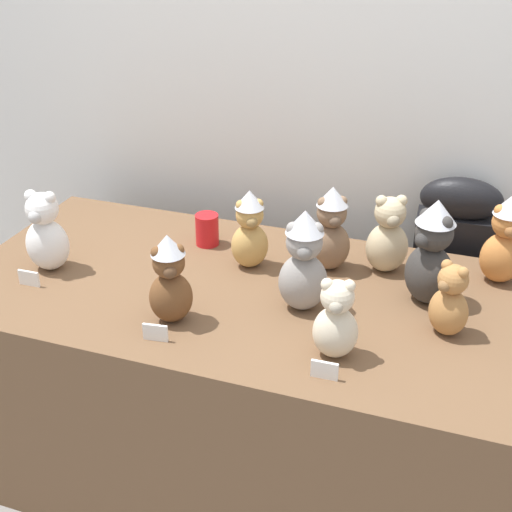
{
  "coord_description": "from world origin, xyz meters",
  "views": [
    {
      "loc": [
        0.6,
        -1.46,
        1.84
      ],
      "look_at": [
        0.0,
        0.25,
        0.86
      ],
      "focal_mm": 48.43,
      "sensor_mm": 36.0,
      "label": 1
    }
  ],
  "objects_px": {
    "teddy_bear_mocha": "(331,230)",
    "teddy_bear_ash": "(304,262)",
    "teddy_bear_snow": "(46,233)",
    "display_table": "(256,386)",
    "teddy_bear_ginger": "(505,240)",
    "teddy_bear_chestnut": "(170,280)",
    "teddy_bear_charcoal": "(431,254)",
    "teddy_bear_cream": "(336,321)",
    "teddy_bear_honey": "(250,230)",
    "teddy_bear_sand": "(388,236)",
    "teddy_bear_caramel": "(450,302)",
    "instrument_case": "(446,299)",
    "party_cup_red": "(207,230)"
  },
  "relations": [
    {
      "from": "teddy_bear_mocha",
      "to": "teddy_bear_charcoal",
      "type": "relative_size",
      "value": 0.86
    },
    {
      "from": "teddy_bear_caramel",
      "to": "teddy_bear_ginger",
      "type": "bearing_deg",
      "value": 102.6
    },
    {
      "from": "teddy_bear_chestnut",
      "to": "teddy_bear_snow",
      "type": "bearing_deg",
      "value": 133.45
    },
    {
      "from": "teddy_bear_mocha",
      "to": "teddy_bear_chestnut",
      "type": "distance_m",
      "value": 0.56
    },
    {
      "from": "teddy_bear_honey",
      "to": "teddy_bear_charcoal",
      "type": "bearing_deg",
      "value": -33.2
    },
    {
      "from": "teddy_bear_ash",
      "to": "teddy_bear_chestnut",
      "type": "relative_size",
      "value": 1.15
    },
    {
      "from": "teddy_bear_caramel",
      "to": "teddy_bear_honey",
      "type": "distance_m",
      "value": 0.67
    },
    {
      "from": "display_table",
      "to": "teddy_bear_caramel",
      "type": "relative_size",
      "value": 8.52
    },
    {
      "from": "instrument_case",
      "to": "party_cup_red",
      "type": "height_order",
      "value": "instrument_case"
    },
    {
      "from": "display_table",
      "to": "instrument_case",
      "type": "height_order",
      "value": "instrument_case"
    },
    {
      "from": "teddy_bear_charcoal",
      "to": "teddy_bear_snow",
      "type": "bearing_deg",
      "value": -136.03
    },
    {
      "from": "teddy_bear_charcoal",
      "to": "teddy_bear_cream",
      "type": "relative_size",
      "value": 1.42
    },
    {
      "from": "instrument_case",
      "to": "teddy_bear_sand",
      "type": "height_order",
      "value": "teddy_bear_sand"
    },
    {
      "from": "teddy_bear_ginger",
      "to": "teddy_bear_cream",
      "type": "bearing_deg",
      "value": -139.39
    },
    {
      "from": "display_table",
      "to": "teddy_bear_caramel",
      "type": "height_order",
      "value": "teddy_bear_caramel"
    },
    {
      "from": "display_table",
      "to": "teddy_bear_caramel",
      "type": "xyz_separation_m",
      "value": [
        0.57,
        -0.04,
        0.47
      ]
    },
    {
      "from": "instrument_case",
      "to": "teddy_bear_snow",
      "type": "bearing_deg",
      "value": -154.71
    },
    {
      "from": "teddy_bear_chestnut",
      "to": "teddy_bear_caramel",
      "type": "bearing_deg",
      "value": -16.07
    },
    {
      "from": "instrument_case",
      "to": "teddy_bear_chestnut",
      "type": "distance_m",
      "value": 1.15
    },
    {
      "from": "teddy_bear_charcoal",
      "to": "display_table",
      "type": "bearing_deg",
      "value": -133.14
    },
    {
      "from": "teddy_bear_ginger",
      "to": "teddy_bear_caramel",
      "type": "relative_size",
      "value": 1.33
    },
    {
      "from": "teddy_bear_honey",
      "to": "teddy_bear_ash",
      "type": "bearing_deg",
      "value": -69.42
    },
    {
      "from": "instrument_case",
      "to": "teddy_bear_honey",
      "type": "xyz_separation_m",
      "value": [
        -0.62,
        -0.43,
        0.38
      ]
    },
    {
      "from": "teddy_bear_snow",
      "to": "display_table",
      "type": "bearing_deg",
      "value": 1.33
    },
    {
      "from": "instrument_case",
      "to": "teddy_bear_cream",
      "type": "relative_size",
      "value": 4.18
    },
    {
      "from": "teddy_bear_ash",
      "to": "teddy_bear_honey",
      "type": "distance_m",
      "value": 0.3
    },
    {
      "from": "teddy_bear_charcoal",
      "to": "party_cup_red",
      "type": "height_order",
      "value": "teddy_bear_charcoal"
    },
    {
      "from": "display_table",
      "to": "teddy_bear_sand",
      "type": "bearing_deg",
      "value": 36.14
    },
    {
      "from": "teddy_bear_charcoal",
      "to": "teddy_bear_caramel",
      "type": "distance_m",
      "value": 0.18
    },
    {
      "from": "teddy_bear_mocha",
      "to": "teddy_bear_snow",
      "type": "xyz_separation_m",
      "value": [
        -0.85,
        -0.3,
        -0.01
      ]
    },
    {
      "from": "teddy_bear_sand",
      "to": "teddy_bear_snow",
      "type": "height_order",
      "value": "teddy_bear_snow"
    },
    {
      "from": "teddy_bear_sand",
      "to": "teddy_bear_caramel",
      "type": "height_order",
      "value": "teddy_bear_sand"
    },
    {
      "from": "teddy_bear_ginger",
      "to": "teddy_bear_caramel",
      "type": "distance_m",
      "value": 0.37
    },
    {
      "from": "display_table",
      "to": "teddy_bear_snow",
      "type": "height_order",
      "value": "teddy_bear_snow"
    },
    {
      "from": "party_cup_red",
      "to": "teddy_bear_mocha",
      "type": "bearing_deg",
      "value": -3.71
    },
    {
      "from": "teddy_bear_charcoal",
      "to": "teddy_bear_honey",
      "type": "xyz_separation_m",
      "value": [
        -0.57,
        0.03,
        -0.03
      ]
    },
    {
      "from": "teddy_bear_caramel",
      "to": "party_cup_red",
      "type": "distance_m",
      "value": 0.88
    },
    {
      "from": "teddy_bear_ginger",
      "to": "teddy_bear_chestnut",
      "type": "height_order",
      "value": "teddy_bear_ginger"
    },
    {
      "from": "instrument_case",
      "to": "teddy_bear_charcoal",
      "type": "bearing_deg",
      "value": -99.24
    },
    {
      "from": "teddy_bear_mocha",
      "to": "teddy_bear_caramel",
      "type": "xyz_separation_m",
      "value": [
        0.39,
        -0.25,
        -0.04
      ]
    },
    {
      "from": "instrument_case",
      "to": "teddy_bear_ash",
      "type": "relative_size",
      "value": 3.09
    },
    {
      "from": "teddy_bear_mocha",
      "to": "teddy_bear_ash",
      "type": "relative_size",
      "value": 0.91
    },
    {
      "from": "display_table",
      "to": "teddy_bear_ginger",
      "type": "xyz_separation_m",
      "value": [
        0.7,
        0.31,
        0.51
      ]
    },
    {
      "from": "teddy_bear_mocha",
      "to": "teddy_bear_charcoal",
      "type": "bearing_deg",
      "value": -45.96
    },
    {
      "from": "teddy_bear_caramel",
      "to": "teddy_bear_honey",
      "type": "relative_size",
      "value": 0.83
    },
    {
      "from": "teddy_bear_ash",
      "to": "teddy_bear_caramel",
      "type": "distance_m",
      "value": 0.41
    },
    {
      "from": "display_table",
      "to": "teddy_bear_sand",
      "type": "distance_m",
      "value": 0.66
    },
    {
      "from": "teddy_bear_charcoal",
      "to": "teddy_bear_honey",
      "type": "distance_m",
      "value": 0.57
    },
    {
      "from": "teddy_bear_sand",
      "to": "party_cup_red",
      "type": "xyz_separation_m",
      "value": [
        -0.61,
        -0.02,
        -0.07
      ]
    },
    {
      "from": "teddy_bear_cream",
      "to": "teddy_bear_snow",
      "type": "bearing_deg",
      "value": 162.16
    }
  ]
}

